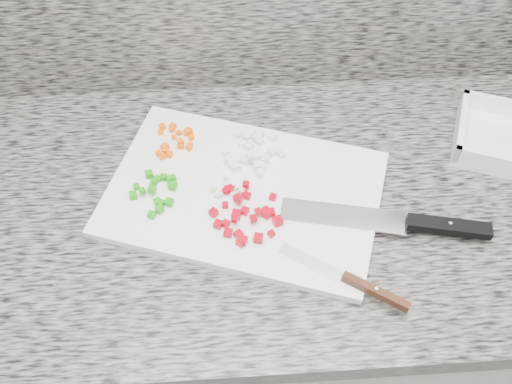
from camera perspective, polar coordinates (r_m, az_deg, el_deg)
cabinet at (r=1.41m, az=1.71°, el=-12.01°), size 3.92×0.62×0.86m
countertop at (r=1.03m, az=2.31°, el=-1.05°), size 3.96×0.64×0.04m
cutting_board at (r=1.00m, az=-1.22°, el=-0.13°), size 0.54×0.45×0.02m
carrot_pile at (r=1.08m, az=-8.10°, el=5.13°), size 0.07×0.09×0.02m
onion_pile at (r=1.04m, az=-0.30°, el=3.91°), size 0.12×0.12×0.02m
green_pepper_pile at (r=1.00m, az=-9.80°, el=0.12°), size 0.08×0.10×0.02m
red_pepper_pile at (r=0.96m, az=-1.09°, el=-2.28°), size 0.12×0.13×0.02m
garlic_pile at (r=0.99m, az=-2.82°, el=0.16°), size 0.06×0.06×0.01m
chef_knife at (r=0.98m, az=15.34°, el=-3.00°), size 0.35×0.11×0.02m
paring_knife at (r=0.90m, az=10.23°, el=-9.04°), size 0.19×0.14×0.02m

